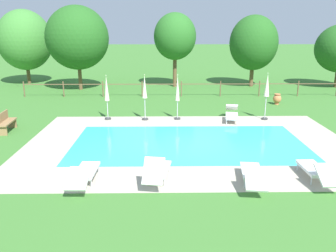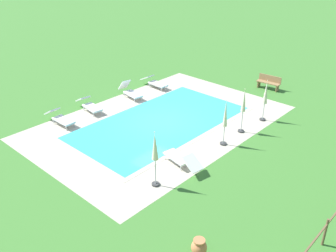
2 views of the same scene
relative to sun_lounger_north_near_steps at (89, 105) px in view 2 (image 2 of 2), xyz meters
The scene contains 15 objects.
ground_plane 4.27m from the sun_lounger_north_near_steps, 112.89° to the left, with size 160.00×160.00×0.00m, color #3D752D.
pool_deck_paving 4.27m from the sun_lounger_north_near_steps, 112.89° to the left, with size 13.32×8.89×0.01m, color #B2A893.
swimming_pool_water 4.27m from the sun_lounger_north_near_steps, 112.89° to the left, with size 9.43×4.99×0.01m, color #38C6D1.
pool_coping_rim 4.27m from the sun_lounger_north_near_steps, 112.89° to the left, with size 9.91×5.47×0.01m.
sun_lounger_north_near_steps is the anchor object (origin of this frame).
sun_lounger_north_mid 7.57m from the sun_lounger_north_near_steps, 83.94° to the left, with size 0.95×2.13×0.75m.
sun_lounger_north_far 5.11m from the sun_lounger_north_near_steps, behind, with size 0.66×2.09×0.71m.
sun_lounger_north_end 2.89m from the sun_lounger_north_near_steps, behind, with size 0.90×1.95×0.97m.
sun_lounger_south_near_corner 2.05m from the sun_lounger_north_near_steps, ahead, with size 0.62×2.06×0.76m.
patio_umbrella_closed_row_west 8.08m from the sun_lounger_north_near_steps, 104.20° to the left, with size 0.32×0.32×2.32m.
patio_umbrella_closed_row_mid_west 9.64m from the sun_lounger_north_near_steps, 125.39° to the left, with size 0.32×0.32×2.29m.
patio_umbrella_closed_row_centre 8.57m from the sun_lounger_north_near_steps, 115.23° to the left, with size 0.32×0.32×2.33m.
patio_umbrella_closed_row_mid_east 8.17m from the sun_lounger_north_near_steps, 71.69° to the left, with size 0.32×0.32×2.41m.
wooden_bench_lawn_side 11.42m from the sun_lounger_north_near_steps, 149.91° to the left, with size 0.55×1.53×0.87m.
terracotta_urn_near_fence 12.02m from the sun_lounger_north_near_steps, 69.11° to the left, with size 0.49×0.49×0.66m.
Camera 2 is at (12.83, 12.36, 8.89)m, focal length 40.01 mm.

